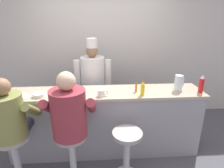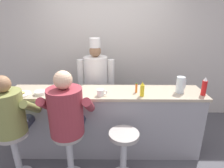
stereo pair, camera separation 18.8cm
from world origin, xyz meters
name	(u,v)px [view 2 (the right image)]	position (x,y,z in m)	size (l,w,h in m)	color
ground_plane	(106,160)	(0.00, 0.00, 0.00)	(20.00, 20.00, 0.00)	#4C4C51
wall_back	(108,51)	(0.00, 1.51, 1.35)	(10.00, 0.06, 2.70)	beige
diner_counter	(106,121)	(0.00, 0.28, 0.49)	(2.80, 0.56, 0.99)	gray
ketchup_bottle_red	(204,87)	(1.34, 0.15, 1.11)	(0.07, 0.07, 0.26)	red
mustard_bottle_yellow	(142,89)	(0.50, 0.11, 1.08)	(0.06, 0.06, 0.20)	yellow
hot_sauce_bottle_orange	(136,88)	(0.43, 0.23, 1.05)	(0.03, 0.03, 0.14)	orange
water_pitcher_clear	(180,85)	(1.05, 0.24, 1.10)	(0.13, 0.11, 0.23)	silver
breakfast_plate	(21,94)	(-1.15, 0.14, 1.00)	(0.25, 0.25, 0.05)	white
cereal_bowl	(40,93)	(-0.90, 0.15, 1.01)	(0.15, 0.15, 0.05)	white
coffee_mug_white	(101,93)	(-0.06, 0.12, 1.03)	(0.14, 0.09, 0.09)	white
diner_seated_olive	(10,116)	(-1.11, -0.26, 0.88)	(0.57, 0.56, 1.39)	#B2B5BA
diner_seated_maroon	(67,114)	(-0.44, -0.26, 0.90)	(0.61, 0.60, 1.45)	#B2B5BA
empty_stool_round	(124,148)	(0.24, -0.29, 0.45)	(0.37, 0.37, 0.67)	#B2B5BA
cook_in_whites_near	(96,81)	(-0.20, 0.94, 0.92)	(0.65, 0.42, 1.67)	#232328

